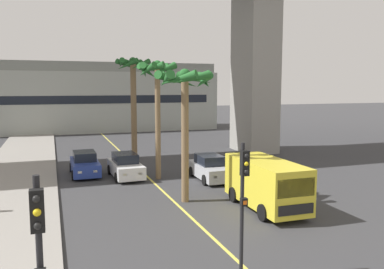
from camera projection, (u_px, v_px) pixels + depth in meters
The scene contains 12 objects.
sidewalk_left at pixel (1, 223), 17.25m from camera, with size 4.80×80.00×0.15m, color gray.
lane_stripe_center at pixel (144, 173), 27.38m from camera, with size 0.14×56.00×0.01m, color #DBCC4C.
pier_building_backdrop at pixel (97, 97), 53.42m from camera, with size 31.35×8.04×8.89m.
car_queue_front at pixel (125, 166), 26.08m from camera, with size 1.94×4.15×1.56m.
car_queue_second at pixel (85, 164), 26.75m from camera, with size 1.85×4.11×1.56m.
car_queue_third at pixel (210, 168), 25.43m from camera, with size 1.89×4.13×1.56m.
delivery_van at pixel (266, 183), 19.28m from camera, with size 2.20×5.27×2.36m.
traffic_light_left_sidewalk_corner at pixel (40, 258), 7.15m from camera, with size 0.24×0.37×4.20m.
traffic_light_median_near at pixel (243, 191), 12.22m from camera, with size 0.24×0.37×4.20m.
palm_tree_near_median at pixel (157, 81), 24.96m from camera, with size 2.61×2.65×7.48m.
palm_tree_mid_median at pixel (185, 93), 20.00m from camera, with size 3.11×3.11×6.76m.
palm_tree_far_median at pixel (133, 84), 32.72m from camera, with size 2.86×2.99×8.22m.
Camera 1 is at (-5.76, -2.45, 5.90)m, focal length 37.63 mm.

